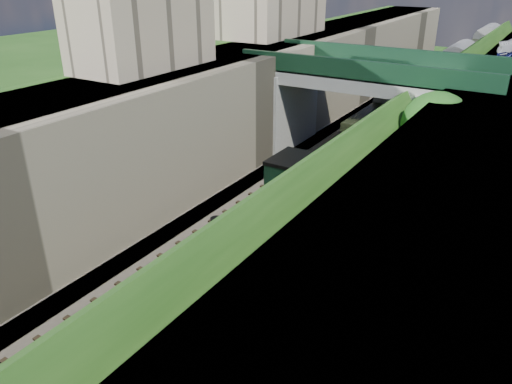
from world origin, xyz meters
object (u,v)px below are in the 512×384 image
road_bridge (378,104)px  tender (336,176)px  tree (438,129)px  locomotive (270,225)px

road_bridge → tender: size_ratio=2.67×
road_bridge → tree: (4.97, -5.29, 0.57)m
locomotive → tender: size_ratio=1.70×
road_bridge → tender: 7.37m
road_bridge → tree: size_ratio=2.42×
tree → road_bridge: bearing=133.2°
tree → locomotive: 10.54m
road_bridge → tree: road_bridge is taller
locomotive → tender: 7.37m
road_bridge → tree: bearing=-46.8°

